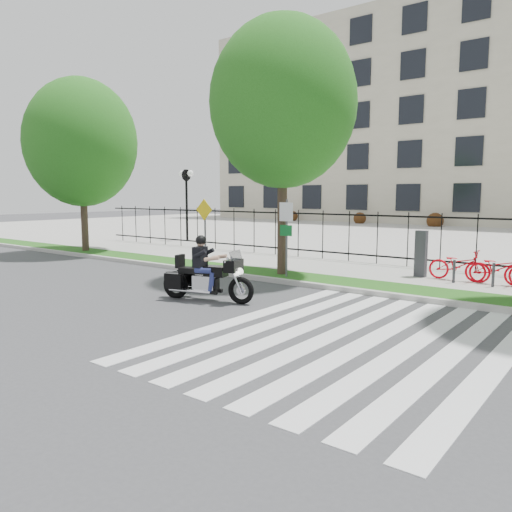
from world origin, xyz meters
The scene contains 13 objects.
ground centered at (0.00, 0.00, 0.00)m, with size 120.00×120.00×0.00m, color #3C3C3F.
curb centered at (0.00, 4.10, 0.07)m, with size 60.00×0.20×0.15m, color #A5A49C.
grass_verge centered at (0.00, 4.95, 0.07)m, with size 60.00×1.50×0.15m, color #1E5916.
sidewalk centered at (0.00, 7.45, 0.07)m, with size 60.00×3.50×0.15m, color gray.
plaza centered at (0.00, 25.00, 0.05)m, with size 80.00×34.00×0.10m, color gray.
crosswalk_stripes centered at (4.83, 0.00, 0.01)m, with size 5.70×8.00×0.01m, color silver, non-canonical shape.
iron_fence centered at (0.00, 9.20, 1.15)m, with size 30.00×0.06×2.00m, color black, non-canonical shape.
lamp_post_left centered at (-12.00, 12.00, 3.21)m, with size 1.06×0.70×4.25m.
street_tree_0 centered at (-11.65, 4.95, 5.17)m, with size 5.13×5.13×7.98m.
street_tree_1 centered at (-0.29, 4.95, 5.73)m, with size 4.77×4.77×8.34m.
sign_pole_regulatory centered at (0.13, 4.58, 1.74)m, with size 0.50×0.09×2.50m.
sign_pole_warning centered at (-3.49, 4.58, 1.74)m, with size 0.78×0.09×2.49m.
motorcycle_rider centered at (0.18, 0.77, 0.70)m, with size 2.68×1.15×2.10m.
Camera 1 is at (9.19, -8.71, 2.83)m, focal length 35.00 mm.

